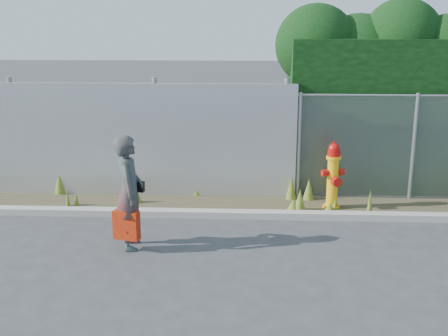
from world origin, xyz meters
The scene contains 8 objects.
ground centered at (0.00, 0.00, 0.00)m, with size 80.00×80.00×0.00m, color #38383B.
curb centered at (0.00, 1.80, 0.06)m, with size 16.00×0.22×0.12m, color #9E978F.
weed_strip centered at (0.91, 2.45, 0.13)m, with size 16.00×1.34×0.55m.
corrugated_fence centered at (-3.25, 3.01, 1.10)m, with size 8.50×0.21×2.30m.
fire_hydrant centered at (1.62, 2.36, 0.61)m, with size 0.42×0.38×1.26m.
woman centered at (-1.66, 0.42, 0.87)m, with size 0.63×0.42×1.74m, color #0E5B57.
red_tote_bag centered at (-1.69, 0.25, 0.41)m, with size 0.39×0.14×0.51m.
black_shoulder_bag centered at (-1.57, 0.56, 0.92)m, with size 0.21×0.09×0.16m.
Camera 1 is at (0.12, -7.47, 3.36)m, focal length 45.00 mm.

